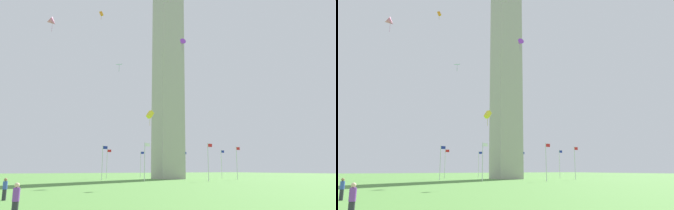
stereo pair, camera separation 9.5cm
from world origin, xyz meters
The scene contains 17 objects.
ground_plane centered at (0.00, 0.00, 0.00)m, with size 260.00×260.00×0.00m, color #548C3D.
obelisk_monument centered at (0.00, 0.00, 27.89)m, with size 6.14×6.14×55.77m.
flagpole_n centered at (16.35, 0.00, 4.08)m, with size 1.12×0.14×7.40m.
flagpole_ne centered at (11.58, 11.52, 4.08)m, with size 1.12×0.14×7.40m.
flagpole_e centered at (0.06, 16.29, 4.08)m, with size 1.12×0.14×7.40m.
flagpole_se centered at (-11.45, 11.52, 4.08)m, with size 1.12×0.14×7.40m.
flagpole_s centered at (-16.22, 0.00, 4.08)m, with size 1.12×0.14×7.40m.
flagpole_sw centered at (-11.45, -11.52, 4.08)m, with size 1.12×0.14×7.40m.
flagpole_w centered at (0.06, -16.29, 4.08)m, with size 1.12×0.14×7.40m.
flagpole_nw centered at (11.58, -11.52, 4.08)m, with size 1.12×0.14×7.40m.
person_purple_shirt centered at (-35.70, -49.71, 0.82)m, with size 0.32×0.32×1.66m.
person_blue_shirt centered at (-35.87, -39.47, 0.81)m, with size 0.32×0.32×1.64m.
kite_pink_delta centered at (-30.03, -10.93, 28.48)m, with size 2.01×1.67×2.86m.
kite_purple_delta centered at (-3.01, -11.85, 29.72)m, with size 1.61×1.75×2.71m.
kite_orange_box centered at (-21.59, -12.57, 31.52)m, with size 0.84×0.59×1.71m.
kite_yellow_box centered at (-18.94, -29.16, 9.53)m, with size 1.17×0.85×2.12m.
kite_green_diamond centered at (-15.40, -6.24, 24.25)m, with size 1.57×1.55×1.86m.
Camera 2 is at (-36.68, -66.44, 2.28)m, focal length 33.08 mm.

